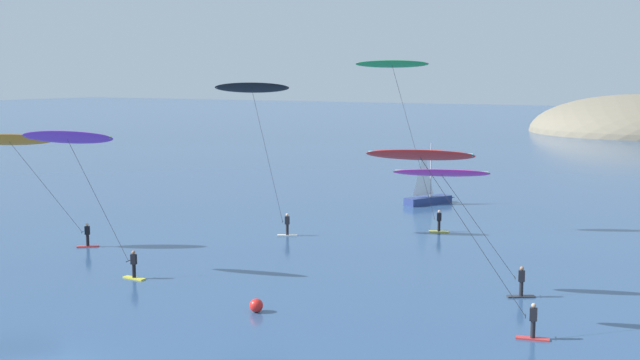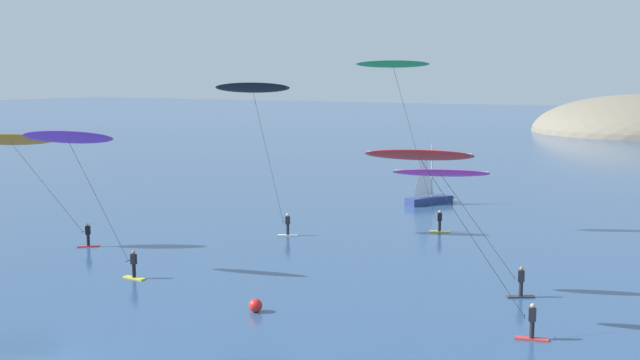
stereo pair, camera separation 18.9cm
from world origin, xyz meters
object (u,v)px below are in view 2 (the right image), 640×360
Objects in this scene: kitesurfer_red at (430,171)px; kitesurfer_magenta at (449,184)px; kitesurfer_purple at (72,146)px; marker_buoy at (256,305)px; sailboat_near at (432,197)px; kitesurfer_green at (397,78)px; kitesurfer_orange at (14,146)px; kitesurfer_black at (255,98)px.

kitesurfer_magenta is (-1.55, 6.58, -1.45)m from kitesurfer_red.
kitesurfer_purple is at bearing -161.69° from kitesurfer_magenta.
kitesurfer_purple reaches higher than marker_buoy.
kitesurfer_purple is 1.01× the size of kitesurfer_red.
kitesurfer_red is (14.04, -35.40, 6.95)m from sailboat_near.
kitesurfer_green is at bearing -79.32° from sailboat_near.
sailboat_near is 31.89m from kitesurfer_magenta.
kitesurfer_orange is (-20.55, -18.29, -4.58)m from kitesurfer_green.
sailboat_near is at bearing 111.63° from kitesurfer_red.
kitesurfer_green is 1.74× the size of kitesurfer_magenta.
kitesurfer_purple is 22.27m from kitesurfer_magenta.
sailboat_near is at bearing 76.50° from kitesurfer_purple.
kitesurfer_black is at bearing -106.12° from sailboat_near.
kitesurfer_red is 32.10m from kitesurfer_orange.
sailboat_near reaches higher than marker_buoy.
marker_buoy is (2.64, -22.89, -11.39)m from kitesurfer_green.
kitesurfer_orange is at bearing 168.80° from marker_buoy.
kitesurfer_green is 25.70m from marker_buoy.
kitesurfer_magenta is at bearing 103.23° from kitesurfer_red.
kitesurfer_black reaches higher than kitesurfer_red.
kitesurfer_black reaches higher than kitesurfer_magenta.
kitesurfer_purple is 22.64m from kitesurfer_red.
kitesurfer_black is (2.69, 15.37, 2.46)m from kitesurfer_purple.
kitesurfer_magenta is (12.49, -28.82, 5.51)m from sailboat_near.
kitesurfer_magenta is (9.85, -14.81, -5.60)m from kitesurfer_green.
kitesurfer_purple reaches higher than kitesurfer_red.
kitesurfer_magenta is 12.28m from marker_buoy.
kitesurfer_green is 1.62× the size of kitesurfer_orange.
sailboat_near is 38.71m from kitesurfer_red.
kitesurfer_purple is 15.80m from kitesurfer_black.
kitesurfer_green reaches higher than sailboat_near.
sailboat_near is 23.34m from kitesurfer_black.
kitesurfer_black is 16.47× the size of marker_buoy.
kitesurfer_black is 1.42× the size of kitesurfer_orange.
kitesurfer_green is 18.81× the size of marker_buoy.
kitesurfer_orange is (-9.31, 3.49, -0.66)m from kitesurfer_purple.
kitesurfer_orange reaches higher than kitesurfer_magenta.
kitesurfer_green is 1.49× the size of kitesurfer_purple.
marker_buoy is (-7.20, -8.08, -5.80)m from kitesurfer_magenta.
kitesurfer_green reaches higher than kitesurfer_black.
kitesurfer_purple reaches higher than kitesurfer_magenta.
kitesurfer_green is at bearing 41.67° from kitesurfer_orange.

